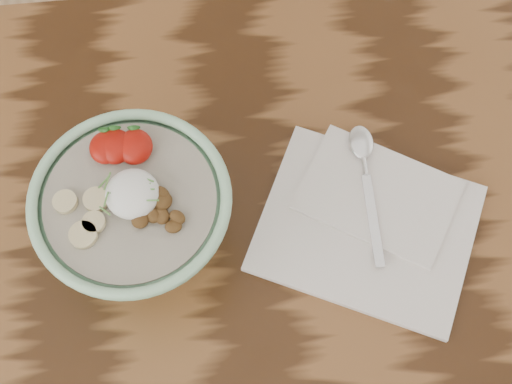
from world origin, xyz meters
TOP-DOWN VIEW (x-y plane):
  - table at (0.00, 0.00)cm, footprint 160.00×90.00cm
  - breakfast_bowl at (8.74, 10.57)cm, footprint 20.68×20.68cm
  - napkin at (34.51, 9.63)cm, footprint 29.65×27.53cm
  - spoon at (34.86, 16.66)cm, footprint 3.05×17.66cm

SIDE VIEW (x-z plane):
  - table at x=0.00cm, z-range 28.20..103.20cm
  - napkin at x=34.51cm, z-range 74.88..76.34cm
  - spoon at x=34.86cm, z-range 76.38..77.31cm
  - breakfast_bowl at x=8.74cm, z-range 75.17..88.85cm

